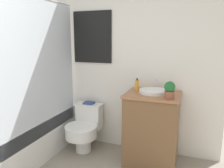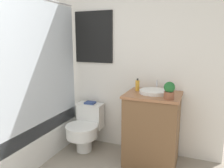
# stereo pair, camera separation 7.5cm
# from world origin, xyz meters

# --- Properties ---
(wall_back) EXTENTS (3.17, 0.07, 2.50)m
(wall_back) POSITION_xyz_m (-0.00, 2.37, 1.26)
(wall_back) COLOR white
(wall_back) RESTS_ON ground_plane
(shower_area) EXTENTS (0.63, 1.56, 1.98)m
(shower_area) POSITION_xyz_m (-0.76, 1.56, 0.31)
(shower_area) COLOR white
(shower_area) RESTS_ON ground_plane
(toilet) EXTENTS (0.43, 0.56, 0.62)m
(toilet) POSITION_xyz_m (-0.16, 2.05, 0.33)
(toilet) COLOR white
(toilet) RESTS_ON ground_plane
(vanity) EXTENTS (0.64, 0.55, 0.88)m
(vanity) POSITION_xyz_m (0.76, 2.05, 0.44)
(vanity) COLOR brown
(vanity) RESTS_ON ground_plane
(sink) EXTENTS (0.34, 0.38, 0.13)m
(sink) POSITION_xyz_m (0.76, 2.08, 0.90)
(sink) COLOR white
(sink) RESTS_ON vanity
(soap_bottle) EXTENTS (0.05, 0.05, 0.16)m
(soap_bottle) POSITION_xyz_m (0.54, 2.13, 0.95)
(soap_bottle) COLOR gold
(soap_bottle) RESTS_ON vanity
(potted_plant) EXTENTS (0.12, 0.12, 0.19)m
(potted_plant) POSITION_xyz_m (0.96, 1.88, 0.98)
(potted_plant) COLOR brown
(potted_plant) RESTS_ON vanity
(book_on_tank) EXTENTS (0.14, 0.12, 0.02)m
(book_on_tank) POSITION_xyz_m (-0.16, 2.21, 0.63)
(book_on_tank) COLOR #33477F
(book_on_tank) RESTS_ON toilet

